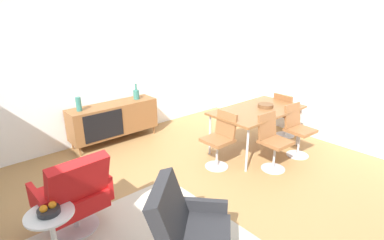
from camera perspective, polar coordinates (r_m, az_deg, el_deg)
ground_plane at (r=3.91m, az=-0.96°, el=-15.21°), size 8.32×8.32×0.00m
wall_back at (r=5.52m, az=-19.05°, el=9.98°), size 6.80×0.12×2.80m
wall_right at (r=5.86m, az=23.95°, el=9.89°), size 0.12×5.60×2.80m
sideboard at (r=5.56m, az=-14.80°, el=0.23°), size 1.60×0.45×0.72m
vase_cobalt at (r=5.68m, az=-10.68°, el=4.94°), size 0.11×0.11×0.29m
vase_sculptural_dark at (r=5.23m, az=-20.99°, el=2.88°), size 0.09×0.09×0.23m
dining_table at (r=5.08m, az=12.49°, el=1.62°), size 1.60×0.90×0.74m
wooden_bowl_on_table at (r=5.18m, az=13.98°, el=2.71°), size 0.26×0.26×0.06m
dining_chair_near_window at (r=4.51m, az=5.46°, el=-3.44°), size 0.42×0.40×0.86m
dining_chair_far_end at (r=5.86m, az=17.55°, el=1.25°), size 0.43×0.40×0.86m
dining_chair_front_left at (r=4.59m, az=15.23°, el=-3.65°), size 0.42×0.44×0.86m
dining_chair_front_right at (r=5.16m, az=19.63°, el=-1.50°), size 0.43×0.45×0.86m
lounge_chair_red at (r=3.43m, az=-21.78°, el=-13.02°), size 0.74×0.68×0.95m
armchair_black_shell at (r=2.71m, az=-0.52°, el=-21.26°), size 0.91×0.91×0.95m
side_table_round at (r=3.25m, az=-25.24°, el=-18.75°), size 0.44×0.44×0.52m
fruit_bowl at (r=3.11m, az=-25.90°, el=-15.33°), size 0.20×0.20×0.11m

